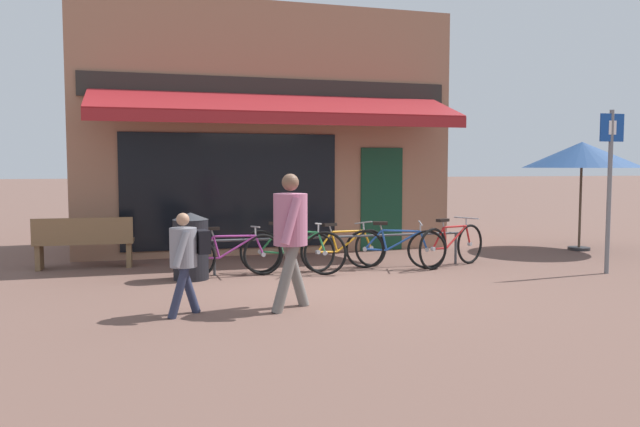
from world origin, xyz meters
TOP-DOWN VIEW (x-y plane):
  - ground_plane at (0.00, 0.00)m, footprint 160.00×160.00m
  - shop_front at (-0.11, 4.67)m, footprint 7.49×4.42m
  - bike_rack_rail at (0.62, 1.14)m, footprint 4.35×0.04m
  - bicycle_purple at (-1.30, 0.91)m, footprint 1.74×0.52m
  - bicycle_green at (-0.29, 0.93)m, footprint 1.64×0.87m
  - bicycle_orange at (0.67, 1.14)m, footprint 1.69×0.70m
  - bicycle_blue at (1.50, 0.93)m, footprint 1.64×0.72m
  - bicycle_red at (2.51, 0.86)m, footprint 1.58×0.78m
  - pedestrian_adult at (-0.89, -1.48)m, footprint 0.56×0.72m
  - pedestrian_child at (-2.12, -1.44)m, footprint 0.52×0.55m
  - litter_bin at (-1.89, 0.88)m, footprint 0.54×0.54m
  - parking_sign at (4.60, -0.44)m, footprint 0.44×0.07m
  - cafe_parasol at (6.06, 2.05)m, footprint 2.33×2.33m
  - park_bench at (-3.54, 2.39)m, footprint 1.62×0.51m

SIDE VIEW (x-z plane):
  - ground_plane at x=0.00m, z-range 0.00..0.00m
  - bicycle_orange at x=0.67m, z-range -0.06..0.76m
  - bicycle_purple at x=-1.30m, z-range -0.05..0.76m
  - bicycle_blue at x=1.50m, z-range -0.04..0.76m
  - bicycle_green at x=-0.29m, z-range -0.05..0.80m
  - bicycle_red at x=2.51m, z-range -0.04..0.80m
  - park_bench at x=-3.54m, z-range 0.03..0.90m
  - bike_rack_rail at x=0.62m, z-range 0.20..0.77m
  - litter_bin at x=-1.89m, z-range 0.00..1.03m
  - pedestrian_child at x=-2.12m, z-range 0.13..1.34m
  - pedestrian_adult at x=-0.89m, z-range 0.16..1.82m
  - parking_sign at x=4.60m, z-range 0.28..2.90m
  - cafe_parasol at x=6.06m, z-range 0.84..3.06m
  - shop_front at x=-0.11m, z-range 0.00..4.88m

